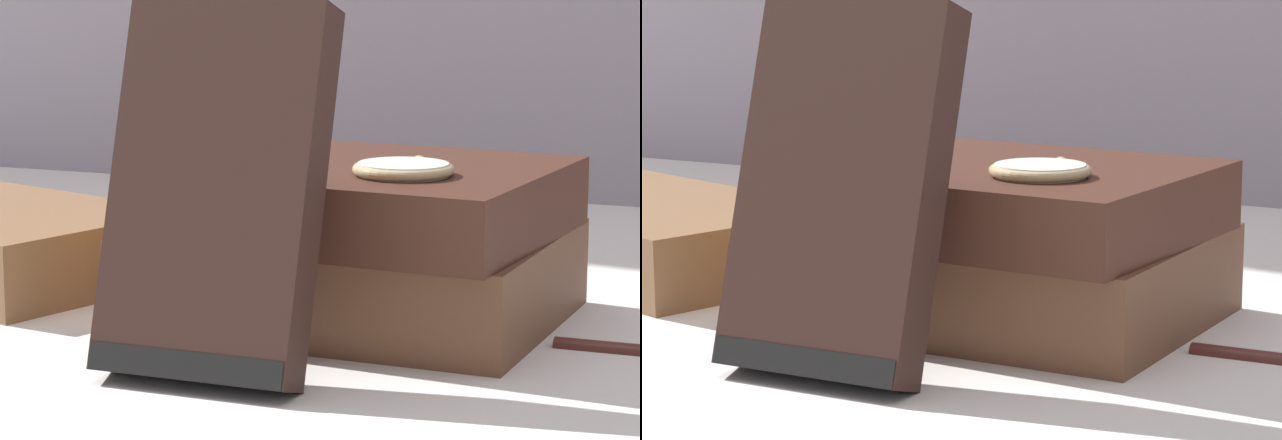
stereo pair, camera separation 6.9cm
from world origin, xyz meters
TOP-DOWN VIEW (x-y plane):
  - ground_plane at (0.00, 0.00)m, footprint 3.00×3.00m
  - book_flat_bottom at (-0.01, 0.02)m, footprint 0.20×0.16m
  - book_flat_top at (-0.01, 0.01)m, footprint 0.19×0.16m
  - book_leaning_front at (-0.03, -0.10)m, footprint 0.09×0.07m
  - pocket_watch at (0.03, -0.02)m, footprint 0.05×0.05m

SIDE VIEW (x-z plane):
  - ground_plane at x=0.00m, z-range 0.00..0.00m
  - book_flat_bottom at x=-0.01m, z-range 0.00..0.04m
  - book_flat_top at x=-0.01m, z-range 0.04..0.08m
  - book_leaning_front at x=-0.03m, z-range -0.01..0.16m
  - pocket_watch at x=0.03m, z-range 0.08..0.08m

